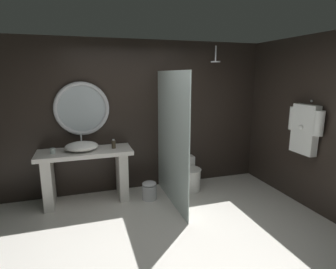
{
  "coord_description": "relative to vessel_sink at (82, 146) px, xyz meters",
  "views": [
    {
      "loc": [
        -0.96,
        -2.81,
        2.03
      ],
      "look_at": [
        0.22,
        0.88,
        1.17
      ],
      "focal_mm": 29.26,
      "sensor_mm": 36.0,
      "label": 1
    }
  ],
  "objects": [
    {
      "name": "waste_bin",
      "position": [
        1.02,
        -0.23,
        -0.78
      ],
      "size": [
        0.24,
        0.24,
        0.31
      ],
      "color": "silver",
      "rests_on": "ground_plane"
    },
    {
      "name": "vessel_sink",
      "position": [
        0.0,
        0.0,
        0.0
      ],
      "size": [
        0.51,
        0.42,
        0.24
      ],
      "color": "white",
      "rests_on": "vanity_counter"
    },
    {
      "name": "round_wall_mirror",
      "position": [
        0.04,
        0.29,
        0.55
      ],
      "size": [
        0.87,
        0.07,
        0.87
      ],
      "color": "silver"
    },
    {
      "name": "hanging_bathrobe",
      "position": [
        3.2,
        -1.13,
        0.32
      ],
      "size": [
        0.2,
        0.62,
        0.81
      ],
      "color": "silver"
    },
    {
      "name": "tumbler_cup",
      "position": [
        -0.42,
        -0.02,
        -0.03
      ],
      "size": [
        0.08,
        0.08,
        0.08
      ],
      "primitive_type": "cylinder",
      "color": "silver",
      "rests_on": "vanity_counter"
    },
    {
      "name": "rain_shower_head",
      "position": [
        2.27,
        0.02,
        1.33
      ],
      "size": [
        0.17,
        0.17,
        0.27
      ],
      "color": "silver"
    },
    {
      "name": "ground_plane",
      "position": [
        0.99,
        -1.52,
        -0.93
      ],
      "size": [
        5.76,
        5.76,
        0.0
      ],
      "primitive_type": "plane",
      "color": "silver"
    },
    {
      "name": "back_wall_panel",
      "position": [
        0.99,
        0.38,
        0.37
      ],
      "size": [
        4.8,
        0.1,
        2.6
      ],
      "primitive_type": "cube",
      "color": "black",
      "rests_on": "ground_plane"
    },
    {
      "name": "shower_glass_panel",
      "position": [
        1.34,
        -0.41,
        0.11
      ],
      "size": [
        0.02,
        1.48,
        2.08
      ],
      "primitive_type": "cube",
      "color": "silver",
      "rests_on": "ground_plane"
    },
    {
      "name": "toilet",
      "position": [
        1.79,
        -0.01,
        -0.69
      ],
      "size": [
        0.41,
        0.58,
        0.54
      ],
      "color": "white",
      "rests_on": "ground_plane"
    },
    {
      "name": "soap_dispenser",
      "position": [
        0.49,
        0.01,
        -0.01
      ],
      "size": [
        0.07,
        0.07,
        0.15
      ],
      "color": "#3D3323",
      "rests_on": "vanity_counter"
    },
    {
      "name": "side_wall_right",
      "position": [
        3.34,
        -0.76,
        0.37
      ],
      "size": [
        0.1,
        2.47,
        2.6
      ],
      "primitive_type": "cube",
      "color": "black",
      "rests_on": "ground_plane"
    },
    {
      "name": "vanity_counter",
      "position": [
        0.04,
        0.02,
        -0.39
      ],
      "size": [
        1.45,
        0.58,
        0.86
      ],
      "color": "silver",
      "rests_on": "ground_plane"
    }
  ]
}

